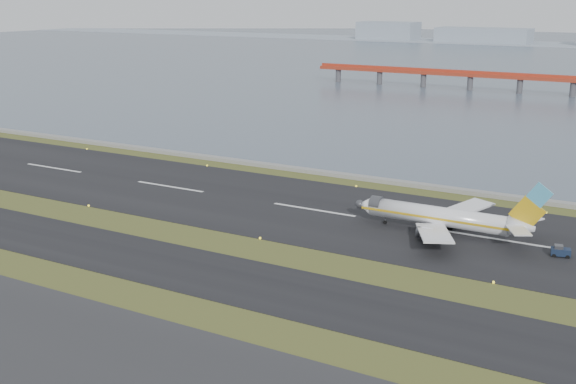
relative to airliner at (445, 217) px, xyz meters
name	(u,v)px	position (x,y,z in m)	size (l,w,h in m)	color
ground	(239,251)	(-29.99, -28.24, -3.46)	(1000.00, 1000.00, 0.00)	#304217
taxiway_strip	(200,272)	(-29.99, -40.24, -3.41)	(1000.00, 18.00, 0.10)	black
runway_strip	(314,210)	(-29.99, 1.76, -3.41)	(1000.00, 45.00, 0.10)	black
seawall	(368,179)	(-29.99, 31.76, -2.96)	(1000.00, 2.50, 1.00)	gray
red_pier	(574,81)	(-9.99, 221.76, 3.82)	(260.00, 5.00, 10.20)	#AC341D
airliner	(445,217)	(0.00, 0.00, 0.00)	(38.52, 32.89, 12.80)	white
pushback_tug	(560,251)	(22.27, -2.15, -2.40)	(3.73, 2.64, 2.17)	#142038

